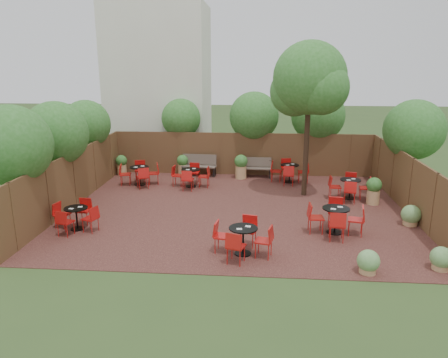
{
  "coord_description": "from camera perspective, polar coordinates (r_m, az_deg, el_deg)",
  "views": [
    {
      "loc": [
        0.68,
        -14.51,
        5.11
      ],
      "look_at": [
        -0.51,
        0.5,
        1.0
      ],
      "focal_mm": 34.05,
      "sensor_mm": 36.0,
      "label": 1
    }
  ],
  "objects": [
    {
      "name": "fence_left",
      "position": [
        16.49,
        -19.51,
        -0.06
      ],
      "size": [
        0.08,
        10.0,
        2.0
      ],
      "primitive_type": "cube",
      "color": "#53301E",
      "rests_on": "ground"
    },
    {
      "name": "overhang_foliage",
      "position": [
        17.39,
        -2.29,
        7.26
      ],
      "size": [
        15.66,
        10.78,
        2.52
      ],
      "color": "#2C6A22",
      "rests_on": "ground"
    },
    {
      "name": "park_bench_right",
      "position": [
        19.68,
        4.26,
        1.62
      ],
      "size": [
        1.45,
        0.49,
        0.89
      ],
      "rotation": [
        0.0,
        0.0,
        -0.02
      ],
      "color": "brown",
      "rests_on": "courtyard_paving"
    },
    {
      "name": "fence_back",
      "position": [
        19.95,
        2.5,
        3.36
      ],
      "size": [
        12.0,
        0.08,
        2.0
      ],
      "primitive_type": "cube",
      "color": "#53301E",
      "rests_on": "ground"
    },
    {
      "name": "courtyard_tree",
      "position": [
        16.58,
        11.38,
        12.52
      ],
      "size": [
        2.86,
        2.78,
        5.94
      ],
      "rotation": [
        0.0,
        0.0,
        0.26
      ],
      "color": "black",
      "rests_on": "courtyard_paving"
    },
    {
      "name": "low_shrubs",
      "position": [
        13.1,
        23.45,
        -7.48
      ],
      "size": [
        2.78,
        4.06,
        0.67
      ],
      "color": "tan",
      "rests_on": "courtyard_paving"
    },
    {
      "name": "fence_right",
      "position": [
        15.99,
        23.8,
        -0.96
      ],
      "size": [
        0.08,
        10.0,
        2.0
      ],
      "primitive_type": "cube",
      "color": "#53301E",
      "rests_on": "ground"
    },
    {
      "name": "bistro_tables",
      "position": [
        15.73,
        1.71,
        -1.87
      ],
      "size": [
        10.82,
        9.16,
        0.94
      ],
      "color": "black",
      "rests_on": "courtyard_paving"
    },
    {
      "name": "park_bench_left",
      "position": [
        19.86,
        -3.34,
        1.9
      ],
      "size": [
        1.63,
        0.64,
        0.99
      ],
      "rotation": [
        0.0,
        0.0,
        -0.08
      ],
      "color": "brown",
      "rests_on": "courtyard_paving"
    },
    {
      "name": "planters",
      "position": [
        18.67,
        0.76,
        1.19
      ],
      "size": [
        11.23,
        4.24,
        1.1
      ],
      "color": "tan",
      "rests_on": "courtyard_paving"
    },
    {
      "name": "courtyard_paving",
      "position": [
        15.39,
        1.76,
        -4.09
      ],
      "size": [
        12.0,
        10.0,
        0.02
      ],
      "primitive_type": "cube",
      "color": "#371A16",
      "rests_on": "ground"
    },
    {
      "name": "neighbour_building",
      "position": [
        23.12,
        -8.6,
        12.35
      ],
      "size": [
        5.0,
        4.0,
        8.0
      ],
      "primitive_type": "cube",
      "color": "silver",
      "rests_on": "ground"
    },
    {
      "name": "ground",
      "position": [
        15.4,
        1.76,
        -4.12
      ],
      "size": [
        80.0,
        80.0,
        0.0
      ],
      "primitive_type": "plane",
      "color": "#354F23",
      "rests_on": "ground"
    }
  ]
}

